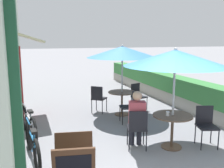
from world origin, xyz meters
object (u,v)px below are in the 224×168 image
at_px(patio_umbrella_near, 175,58).
at_px(cafe_chair_mid_back, 130,105).
at_px(cafe_chair_mid_left, 138,94).
at_px(cafe_chair_near_left, 137,126).
at_px(bicycle_leaning, 32,144).
at_px(cafe_chair_mid_right, 98,97).
at_px(coffee_cup_near, 168,114).
at_px(patio_table_mid, 122,97).
at_px(cafe_chair_near_right, 206,123).
at_px(seated_patron_near_left, 137,117).
at_px(patio_table_near, 172,123).
at_px(bicycle_second, 29,123).
at_px(patio_umbrella_mid, 122,52).

distance_m(patio_umbrella_near, cafe_chair_mid_back, 2.29).
bearing_deg(cafe_chair_mid_left, cafe_chair_near_left, 44.39).
height_order(cafe_chair_mid_left, bicycle_leaning, cafe_chair_mid_left).
bearing_deg(cafe_chair_mid_left, patio_umbrella_near, 59.00).
height_order(cafe_chair_mid_right, bicycle_leaning, cafe_chair_mid_right).
relative_size(coffee_cup_near, patio_table_mid, 0.11).
relative_size(cafe_chair_mid_left, cafe_chair_mid_right, 1.00).
xyz_separation_m(cafe_chair_near_left, cafe_chair_mid_right, (-0.03, 2.83, 0.00)).
height_order(patio_umbrella_near, coffee_cup_near, patio_umbrella_near).
xyz_separation_m(patio_umbrella_near, cafe_chair_near_left, (-0.75, 0.15, -1.41)).
height_order(cafe_chair_near_left, bicycle_leaning, cafe_chair_near_left).
bearing_deg(cafe_chair_near_right, bicycle_leaning, 8.85).
bearing_deg(coffee_cup_near, seated_patron_near_left, 156.18).
bearing_deg(bicycle_leaning, cafe_chair_near_right, -14.54).
relative_size(patio_table_near, coffee_cup_near, 9.34).
xyz_separation_m(cafe_chair_near_left, bicycle_second, (-2.14, 1.46, -0.18)).
bearing_deg(cafe_chair_mid_back, bicycle_leaning, 127.86).
relative_size(patio_table_near, cafe_chair_near_right, 0.97).
bearing_deg(bicycle_leaning, cafe_chair_near_left, -12.29).
height_order(patio_umbrella_mid, bicycle_second, patio_umbrella_mid).
bearing_deg(patio_table_near, cafe_chair_mid_left, 79.41).
xyz_separation_m(patio_table_mid, bicycle_second, (-2.74, -0.94, -0.21)).
height_order(patio_table_mid, cafe_chair_mid_right, cafe_chair_mid_right).
height_order(seated_patron_near_left, bicycle_leaning, seated_patron_near_left).
bearing_deg(cafe_chair_near_right, cafe_chair_mid_right, -46.94).
distance_m(patio_umbrella_near, patio_table_mid, 2.91).
relative_size(patio_table_near, patio_umbrella_near, 0.39).
height_order(cafe_chair_near_right, bicycle_second, cafe_chair_near_right).
bearing_deg(patio_umbrella_near, cafe_chair_mid_left, 79.41).
bearing_deg(cafe_chair_mid_back, seated_patron_near_left, 170.87).
height_order(coffee_cup_near, cafe_chair_mid_back, cafe_chair_mid_back).
height_order(patio_umbrella_near, cafe_chair_mid_right, patio_umbrella_near).
relative_size(patio_table_near, bicycle_leaning, 0.50).
bearing_deg(patio_table_mid, seated_patron_near_left, -103.97).
relative_size(patio_table_near, bicycle_second, 0.49).
distance_m(patio_umbrella_near, seated_patron_near_left, 1.46).
bearing_deg(bicycle_leaning, patio_umbrella_mid, 32.60).
bearing_deg(cafe_chair_near_right, seated_patron_near_left, 1.55).
distance_m(patio_table_near, bicycle_leaning, 2.88).
bearing_deg(cafe_chair_mid_back, cafe_chair_mid_right, 35.74).
bearing_deg(bicycle_second, coffee_cup_near, -40.15).
bearing_deg(seated_patron_near_left, cafe_chair_mid_back, 88.28).
height_order(seated_patron_near_left, cafe_chair_near_right, seated_patron_near_left).
height_order(cafe_chair_mid_right, cafe_chair_mid_back, same).
bearing_deg(patio_table_near, patio_umbrella_near, -90.00).
height_order(seated_patron_near_left, coffee_cup_near, seated_patron_near_left).
relative_size(patio_umbrella_mid, cafe_chair_mid_back, 2.47).
distance_m(patio_umbrella_mid, bicycle_second, 3.31).
bearing_deg(seated_patron_near_left, patio_table_mid, 93.03).
relative_size(seated_patron_near_left, cafe_chair_mid_left, 1.44).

